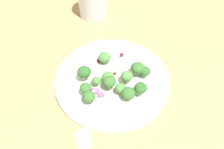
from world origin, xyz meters
The scene contains 26 objects.
ground_plane centered at (0.00, 0.00, -1.00)cm, with size 180.00×180.00×2.00cm, color tan.
plate centered at (2.13, 2.36, 0.86)cm, with size 25.02×25.02×1.70cm.
dressing_pool centered at (2.13, 2.36, 1.30)cm, with size 14.51×14.51×0.20cm, color white.
broccoli_floret_0 centered at (8.74, 1.32, 3.14)cm, with size 2.36×2.36×2.39cm.
broccoli_floret_1 centered at (1.00, 9.37, 3.49)cm, with size 2.62×2.62×2.65cm.
broccoli_floret_2 centered at (0.66, 5.27, 3.36)cm, with size 2.58×2.58×2.61cm.
broccoli_floret_3 centered at (6.36, -1.73, 3.64)cm, with size 2.94×2.94×2.97cm.
broccoli_floret_4 centered at (3.47, 8.31, 3.01)cm, with size 2.82×2.82×2.85cm.
broccoli_floret_5 centered at (-0.49, -2.17, 2.97)cm, with size 2.90×2.90×2.94cm.
broccoli_floret_6 centered at (-3.28, 6.95, 3.07)cm, with size 2.39×2.39×2.42cm.
broccoli_floret_7 centered at (3.61, 6.29, 3.00)cm, with size 2.22×2.22×2.25cm.
broccoli_floret_8 centered at (-2.64, 5.45, 3.41)cm, with size 2.90×2.90×2.93cm.
broccoli_floret_9 centered at (9.52, 3.23, 2.81)cm, with size 2.63×2.63×2.66cm.
broccoli_floret_10 centered at (5.78, 1.37, 2.91)cm, with size 1.93×1.93×1.95cm.
broccoli_floret_11 centered at (4.41, 3.87, 3.63)cm, with size 2.75×2.75×2.78cm.
broccoli_floret_12 centered at (3.35, 2.46, 2.90)cm, with size 2.74×2.74×2.77cm.
cranberry_0 centered at (-1.06, 3.96, 1.90)cm, with size 0.90×0.90×0.90cm, color maroon.
cranberry_1 centered at (-3.97, -0.53, 2.23)cm, with size 0.88×0.88×0.88cm, color maroon.
cranberry_2 centered at (0.85, 1.94, 1.57)cm, with size 0.71×0.71×0.71cm, color maroon.
cranberry_3 centered at (0.85, -3.23, 1.75)cm, with size 0.87×0.87×0.87cm, color maroon.
cranberry_4 centered at (4.34, 3.08, 1.65)cm, with size 0.82×0.82×0.82cm, color maroon.
onion_bit_0 centered at (6.83, 2.78, 1.56)cm, with size 1.17×1.18×0.48cm, color #A35B93.
onion_bit_1 centered at (-3.89, 3.70, 1.88)cm, with size 1.27×1.26×0.50cm, color #934C84.
onion_bit_2 centered at (7.08, 4.00, 1.70)cm, with size 0.92×1.30×0.51cm, color #934C84.
onion_bit_3 centered at (7.84, 1.45, 1.84)cm, with size 1.10×1.33×0.31cm, color #934C84.
water_glass centered at (-11.46, -18.74, 4.55)cm, with size 7.73×7.73×9.09cm, color silver.
Camera 1 is at (25.72, 25.96, 43.92)cm, focal length 39.75 mm.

